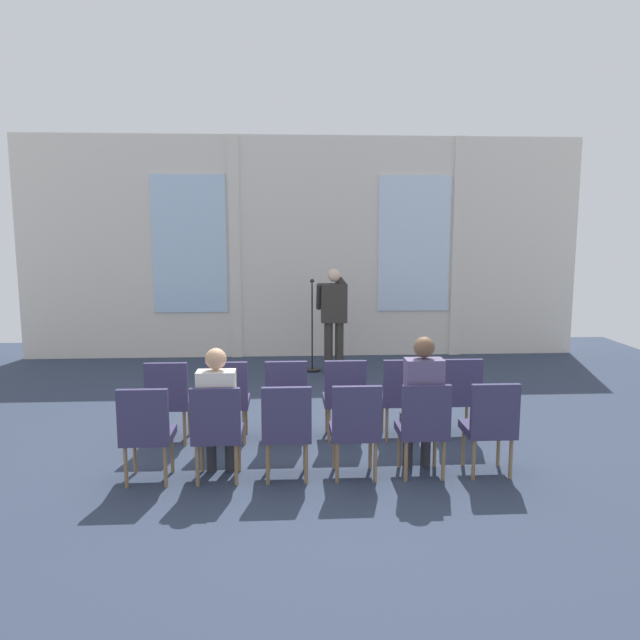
{
  "coord_description": "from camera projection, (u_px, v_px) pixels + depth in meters",
  "views": [
    {
      "loc": [
        -0.33,
        -6.29,
        2.37
      ],
      "look_at": [
        0.14,
        1.91,
        1.15
      ],
      "focal_mm": 34.36,
      "sensor_mm": 36.0,
      "label": 1
    }
  ],
  "objects": [
    {
      "name": "chair_r1_c4",
      "position": [
        423.0,
        424.0,
        5.83
      ],
      "size": [
        0.46,
        0.44,
        0.94
      ],
      "color": "olive",
      "rests_on": "ground"
    },
    {
      "name": "rear_partition",
      "position": [
        304.0,
        248.0,
        11.28
      ],
      "size": [
        10.3,
        0.14,
        4.04
      ],
      "color": "silver",
      "rests_on": "ground"
    },
    {
      "name": "mic_stand",
      "position": [
        312.0,
        351.0,
        10.29
      ],
      "size": [
        0.28,
        0.28,
        1.55
      ],
      "color": "black",
      "rests_on": "ground"
    },
    {
      "name": "chair_r0_c5",
      "position": [
        458.0,
        392.0,
        6.96
      ],
      "size": [
        0.46,
        0.44,
        0.94
      ],
      "color": "olive",
      "rests_on": "ground"
    },
    {
      "name": "speaker",
      "position": [
        334.0,
        313.0,
        10.03
      ],
      "size": [
        0.51,
        0.69,
        1.73
      ],
      "color": "#332D28",
      "rests_on": "ground"
    },
    {
      "name": "chair_r0_c4",
      "position": [
        402.0,
        393.0,
        6.92
      ],
      "size": [
        0.46,
        0.44,
        0.94
      ],
      "color": "olive",
      "rests_on": "ground"
    },
    {
      "name": "ground_plane",
      "position": [
        317.0,
        452.0,
        6.58
      ],
      "size": [
        13.39,
        13.39,
        0.0
      ],
      "primitive_type": "plane",
      "color": "#2D384C"
    },
    {
      "name": "chair_r0_c0",
      "position": [
        169.0,
        397.0,
        6.77
      ],
      "size": [
        0.46,
        0.44,
        0.94
      ],
      "color": "olive",
      "rests_on": "ground"
    },
    {
      "name": "audience_r1_c4",
      "position": [
        422.0,
        399.0,
        5.88
      ],
      "size": [
        0.36,
        0.39,
        1.37
      ],
      "color": "#2D2D33",
      "rests_on": "ground"
    },
    {
      "name": "chair_r0_c1",
      "position": [
        228.0,
        396.0,
        6.81
      ],
      "size": [
        0.46,
        0.44,
        0.94
      ],
      "color": "olive",
      "rests_on": "ground"
    },
    {
      "name": "chair_r1_c3",
      "position": [
        355.0,
        425.0,
        5.8
      ],
      "size": [
        0.46,
        0.44,
        0.94
      ],
      "color": "olive",
      "rests_on": "ground"
    },
    {
      "name": "chair_r0_c2",
      "position": [
        286.0,
        395.0,
        6.85
      ],
      "size": [
        0.46,
        0.44,
        0.94
      ],
      "color": "olive",
      "rests_on": "ground"
    },
    {
      "name": "chair_r1_c1",
      "position": [
        217.0,
        427.0,
        5.72
      ],
      "size": [
        0.46,
        0.44,
        0.94
      ],
      "color": "olive",
      "rests_on": "ground"
    },
    {
      "name": "chair_r1_c5",
      "position": [
        490.0,
        422.0,
        5.87
      ],
      "size": [
        0.46,
        0.44,
        0.94
      ],
      "color": "olive",
      "rests_on": "ground"
    },
    {
      "name": "audience_r1_c1",
      "position": [
        217.0,
        406.0,
        5.78
      ],
      "size": [
        0.36,
        0.39,
        1.28
      ],
      "color": "#2D2D33",
      "rests_on": "ground"
    },
    {
      "name": "chair_r1_c2",
      "position": [
        287.0,
        426.0,
        5.76
      ],
      "size": [
        0.46,
        0.44,
        0.94
      ],
      "color": "olive",
      "rests_on": "ground"
    },
    {
      "name": "chair_r0_c3",
      "position": [
        344.0,
        394.0,
        6.88
      ],
      "size": [
        0.46,
        0.44,
        0.94
      ],
      "color": "olive",
      "rests_on": "ground"
    },
    {
      "name": "chair_r1_c0",
      "position": [
        146.0,
        429.0,
        5.69
      ],
      "size": [
        0.46,
        0.44,
        0.94
      ],
      "color": "olive",
      "rests_on": "ground"
    }
  ]
}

